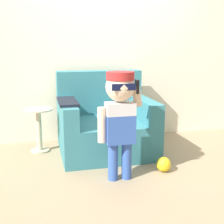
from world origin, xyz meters
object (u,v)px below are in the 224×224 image
person_child (120,109)px  side_table (39,126)px  armchair (104,124)px  toy_ball (164,164)px

person_child → side_table: size_ratio=1.96×
person_child → side_table: (-0.76, 1.04, -0.38)m
person_child → side_table: 1.34m
armchair → side_table: size_ratio=2.07×
side_table → person_child: bearing=-53.9°
side_table → toy_ball: 1.60m
person_child → armchair: bearing=87.5°
armchair → side_table: 0.81m
toy_ball → armchair: bearing=119.8°
side_table → toy_ball: (1.26, -0.96, -0.25)m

